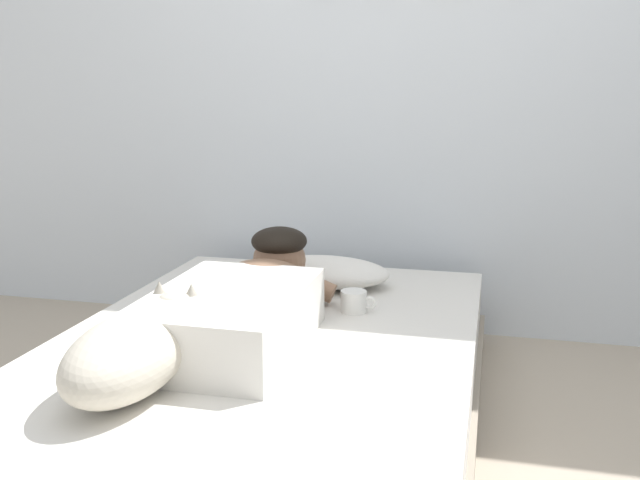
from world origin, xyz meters
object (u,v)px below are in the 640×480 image
Objects in this scene: bed at (268,382)px; dog at (135,350)px; pillow at (323,272)px; person_lying at (245,301)px; coffee_cup at (354,301)px; cell_phone at (303,331)px.

bed is 3.31× the size of dog.
bed is at bearing -93.49° from pillow.
person_lying is at bearing 73.84° from dog.
pillow is 1.07m from dog.
bed is at bearing -4.12° from person_lying.
bed is 0.27m from person_lying.
bed is 0.56m from dog.
bed is 0.42m from coffee_cup.
cell_phone is (-0.12, -0.24, -0.03)m from coffee_cup.
pillow reaches higher than bed.
person_lying is 7.36× the size of coffee_cup.
pillow is at bearing 86.51° from bed.
pillow reaches higher than coffee_cup.
pillow is at bearing 121.82° from coffee_cup.
pillow is 0.90× the size of dog.
coffee_cup is 0.89× the size of cell_phone.
dog is at bearing -119.37° from coffee_cup.
person_lying is (-0.11, -0.58, 0.05)m from pillow.
bed is 2.07× the size of person_lying.
person_lying is 0.48m from dog.
coffee_cup is at bearing 60.63° from dog.
bed is 3.65× the size of pillow.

